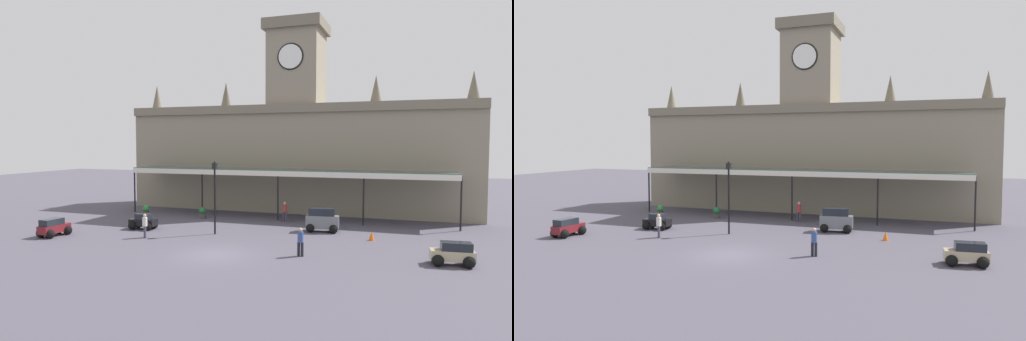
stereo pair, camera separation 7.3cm
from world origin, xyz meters
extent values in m
plane|color=#4B4753|center=(0.00, 0.00, 0.00)|extent=(140.00, 140.00, 0.00)
cube|color=gray|center=(0.00, 19.04, 5.08)|extent=(33.10, 5.19, 10.17)
cube|color=#756C5B|center=(0.00, 16.29, 9.77)|extent=(33.10, 0.30, 0.80)
cube|color=gray|center=(0.00, 19.04, 13.65)|extent=(4.80, 4.80, 6.97)
cube|color=#6E6655|center=(0.00, 19.04, 17.63)|extent=(5.50, 5.50, 1.00)
cylinder|color=white|center=(0.00, 16.58, 14.49)|extent=(2.20, 0.12, 2.20)
cylinder|color=black|center=(0.00, 16.62, 14.49)|extent=(2.46, 0.06, 2.46)
cone|color=#675F50|center=(-15.55, 19.04, 11.47)|extent=(1.10, 1.10, 2.60)
cone|color=#675F50|center=(-7.45, 19.04, 11.47)|extent=(1.10, 1.10, 2.60)
cone|color=#675F50|center=(7.45, 19.04, 11.47)|extent=(1.10, 1.10, 2.60)
cone|color=#675F50|center=(15.55, 19.04, 11.47)|extent=(1.10, 1.10, 2.60)
cube|color=#38564C|center=(0.00, 14.24, 4.20)|extent=(28.59, 3.20, 0.16)
cube|color=silver|center=(0.00, 12.64, 4.00)|extent=(28.59, 0.12, 0.44)
cylinder|color=black|center=(-14.29, 12.79, 2.06)|extent=(0.14, 0.14, 4.12)
cylinder|color=black|center=(-7.15, 12.79, 2.06)|extent=(0.14, 0.14, 4.12)
cylinder|color=black|center=(0.00, 12.79, 2.06)|extent=(0.14, 0.14, 4.12)
cylinder|color=black|center=(7.15, 12.79, 2.06)|extent=(0.14, 0.14, 4.12)
cylinder|color=black|center=(14.29, 12.79, 2.06)|extent=(0.14, 0.14, 4.12)
cube|color=tan|center=(13.04, 2.19, 0.54)|extent=(2.32, 1.11, 0.55)
cube|color=#1E232B|center=(13.23, 2.21, 1.05)|extent=(1.62, 0.97, 0.45)
sphere|color=black|center=(12.31, 1.67, 0.32)|extent=(0.64, 0.64, 0.64)
sphere|color=black|center=(12.22, 2.56, 0.32)|extent=(0.64, 0.64, 0.64)
sphere|color=black|center=(13.85, 1.81, 0.32)|extent=(0.64, 0.64, 0.64)
sphere|color=black|center=(13.77, 2.71, 0.32)|extent=(0.64, 0.64, 0.64)
cube|color=black|center=(-8.56, 5.49, 0.52)|extent=(2.08, 0.96, 0.50)
cube|color=#1E232B|center=(-8.51, 5.49, 0.98)|extent=(1.13, 0.84, 0.42)
sphere|color=black|center=(-9.22, 5.03, 0.32)|extent=(0.64, 0.64, 0.64)
sphere|color=black|center=(-9.25, 5.90, 0.32)|extent=(0.64, 0.64, 0.64)
sphere|color=black|center=(-7.87, 5.08, 0.32)|extent=(0.64, 0.64, 0.64)
sphere|color=black|center=(-7.90, 5.96, 0.32)|extent=(0.64, 0.64, 0.64)
cube|color=maroon|center=(-13.02, 1.15, 0.54)|extent=(1.07, 2.31, 0.55)
cube|color=#1E232B|center=(-13.03, 0.95, 1.05)|extent=(0.95, 1.61, 0.45)
sphere|color=black|center=(-13.41, 1.95, 0.32)|extent=(0.64, 0.64, 0.64)
sphere|color=black|center=(-12.51, 1.89, 0.32)|extent=(0.64, 0.64, 0.64)
sphere|color=black|center=(-13.53, 0.41, 0.32)|extent=(0.64, 0.64, 0.64)
sphere|color=black|center=(-12.63, 0.34, 0.32)|extent=(0.64, 0.64, 0.64)
cube|color=slate|center=(4.59, 9.07, 0.74)|extent=(2.48, 1.16, 0.95)
cube|color=#1E232B|center=(4.54, 9.07, 1.50)|extent=(1.97, 1.07, 0.55)
sphere|color=black|center=(5.40, 9.62, 0.32)|extent=(0.64, 0.64, 0.64)
sphere|color=black|center=(5.48, 8.67, 0.32)|extent=(0.64, 0.64, 0.64)
sphere|color=black|center=(3.71, 9.47, 0.32)|extent=(0.64, 0.64, 0.64)
sphere|color=black|center=(3.79, 8.52, 0.32)|extent=(0.64, 0.64, 0.64)
cylinder|color=black|center=(4.95, 1.35, 0.41)|extent=(0.17, 0.17, 0.82)
cylinder|color=black|center=(4.73, 1.39, 0.41)|extent=(0.17, 0.17, 0.82)
cylinder|color=#334C8C|center=(4.84, 1.37, 1.13)|extent=(0.34, 0.34, 0.62)
sphere|color=tan|center=(4.84, 1.37, 1.55)|extent=(0.23, 0.23, 0.23)
cylinder|color=#3F384C|center=(-6.67, 2.87, 0.41)|extent=(0.17, 0.17, 0.82)
cylinder|color=#3F384C|center=(-6.56, 2.68, 0.41)|extent=(0.17, 0.17, 0.82)
cylinder|color=silver|center=(-6.62, 2.78, 1.13)|extent=(0.34, 0.34, 0.62)
sphere|color=tan|center=(-6.62, 2.78, 1.55)|extent=(0.23, 0.23, 0.23)
cylinder|color=#3F384C|center=(0.67, 12.25, 0.41)|extent=(0.17, 0.17, 0.82)
cylinder|color=#3F384C|center=(0.89, 12.21, 0.41)|extent=(0.17, 0.17, 0.82)
cylinder|color=#A52D33|center=(0.78, 12.23, 1.13)|extent=(0.34, 0.34, 0.62)
sphere|color=tan|center=(0.78, 12.23, 1.55)|extent=(0.23, 0.23, 0.23)
cylinder|color=black|center=(-2.57, 5.60, 2.36)|extent=(0.13, 0.13, 4.72)
cube|color=black|center=(-2.57, 5.60, 4.94)|extent=(0.30, 0.30, 0.44)
sphere|color=black|center=(-2.57, 5.60, 5.22)|extent=(0.14, 0.14, 0.14)
cone|color=orange|center=(8.34, 7.18, 0.31)|extent=(0.40, 0.40, 0.61)
cylinder|color=#47423D|center=(-6.56, 11.63, 0.21)|extent=(0.56, 0.56, 0.42)
sphere|color=#20693A|center=(-6.56, 11.63, 0.66)|extent=(0.60, 0.60, 0.60)
cylinder|color=#47423D|center=(-11.98, 11.16, 0.21)|extent=(0.56, 0.56, 0.42)
sphere|color=#2E863D|center=(-11.98, 11.16, 0.66)|extent=(0.60, 0.60, 0.60)
camera|label=1|loc=(11.21, -24.24, 6.61)|focal=32.06mm
camera|label=2|loc=(11.28, -24.22, 6.61)|focal=32.06mm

